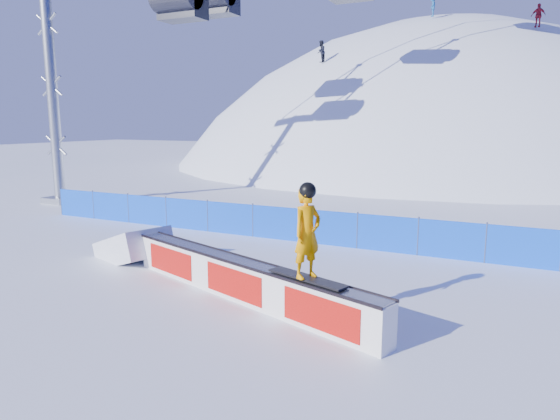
% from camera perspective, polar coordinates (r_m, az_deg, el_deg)
% --- Properties ---
extents(ground, '(160.00, 160.00, 0.00)m').
position_cam_1_polar(ground, '(14.38, -8.37, -7.08)').
color(ground, white).
rests_on(ground, ground).
extents(snow_hill, '(64.00, 64.00, 64.00)m').
position_cam_1_polar(snow_hill, '(58.28, 16.69, -12.79)').
color(snow_hill, white).
rests_on(snow_hill, ground).
extents(safety_fence, '(22.05, 0.05, 1.30)m').
position_cam_1_polar(safety_fence, '(18.00, -0.33, -1.50)').
color(safety_fence, blue).
rests_on(safety_fence, ground).
extents(rail_box, '(7.95, 3.19, 0.98)m').
position_cam_1_polar(rail_box, '(12.05, -4.39, -7.98)').
color(rail_box, white).
rests_on(rail_box, ground).
extents(snow_ramp, '(2.82, 2.24, 1.53)m').
position_cam_1_polar(snow_ramp, '(16.26, -16.32, -5.36)').
color(snow_ramp, white).
rests_on(snow_ramp, ground).
extents(snowboarder, '(1.95, 0.96, 2.03)m').
position_cam_1_polar(snowboarder, '(10.22, 3.13, -2.54)').
color(snowboarder, black).
rests_on(snowboarder, rail_box).
extents(distant_skiers, '(19.64, 8.76, 5.82)m').
position_cam_1_polar(distant_skiers, '(42.44, 19.58, 19.25)').
color(distant_skiers, black).
rests_on(distant_skiers, ground).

